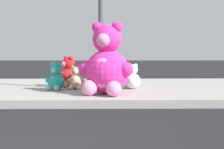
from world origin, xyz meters
The scene contains 8 objects.
sidewalk centered at (0.00, 5.20, 0.07)m, with size 28.00×4.40×0.15m, color #9E9B93.
sign_pole centered at (1.00, 4.40, 1.85)m, with size 0.56×0.11×3.20m.
plush_pink_large centered at (1.12, 3.81, 0.72)m, with size 1.06×1.00×1.42m.
plush_teal centered at (0.02, 4.49, 0.39)m, with size 0.43×0.42×0.59m.
plush_red centered at (0.21, 5.13, 0.44)m, with size 0.52×0.51×0.73m.
plush_white centered at (1.69, 4.73, 0.38)m, with size 0.39×0.41×0.56m.
plush_tan centered at (0.44, 4.69, 0.36)m, with size 0.40×0.36×0.52m.
plush_brown centered at (1.03, 5.01, 0.40)m, with size 0.45×0.47×0.63m.
Camera 1 is at (1.14, -2.78, 1.01)m, focal length 54.38 mm.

